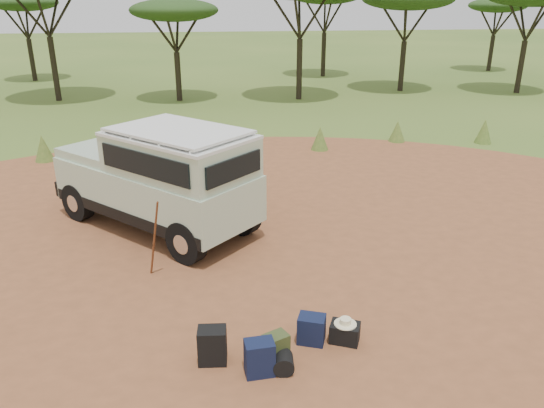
{
  "coord_description": "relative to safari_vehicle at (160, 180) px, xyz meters",
  "views": [
    {
      "loc": [
        -0.98,
        -8.8,
        4.99
      ],
      "look_at": [
        0.37,
        1.13,
        1.0
      ],
      "focal_mm": 35.0,
      "sensor_mm": 36.0,
      "label": 1
    }
  ],
  "objects": [
    {
      "name": "dirt_clearing",
      "position": [
        1.95,
        -2.49,
        -1.16
      ],
      "size": [
        23.0,
        23.0,
        0.01
      ],
      "primitive_type": "cylinder",
      "color": "brown",
      "rests_on": "ground"
    },
    {
      "name": "hard_case",
      "position": [
        2.99,
        -4.7,
        -1.01
      ],
      "size": [
        0.53,
        0.46,
        0.31
      ],
      "primitive_type": "cube",
      "rotation": [
        0.0,
        0.0,
        -0.42
      ],
      "color": "black",
      "rests_on": "ground"
    },
    {
      "name": "grass_fringe",
      "position": [
        2.06,
        6.18,
        -0.76
      ],
      "size": [
        36.6,
        1.6,
        0.9
      ],
      "color": "#456624",
      "rests_on": "ground"
    },
    {
      "name": "ground",
      "position": [
        1.95,
        -2.49,
        -1.16
      ],
      "size": [
        140.0,
        140.0,
        0.0
      ],
      "primitive_type": "plane",
      "color": "#456624",
      "rests_on": "ground"
    },
    {
      "name": "backpack_black",
      "position": [
        0.97,
        -4.91,
        -0.88
      ],
      "size": [
        0.43,
        0.34,
        0.56
      ],
      "primitive_type": "cube",
      "rotation": [
        0.0,
        0.0,
        -0.09
      ],
      "color": "black",
      "rests_on": "ground"
    },
    {
      "name": "stuff_sack",
      "position": [
        1.94,
        -5.27,
        -1.01
      ],
      "size": [
        0.32,
        0.32,
        0.3
      ],
      "primitive_type": "cylinder",
      "rotation": [
        1.57,
        0.0,
        -0.08
      ],
      "color": "black",
      "rests_on": "ground"
    },
    {
      "name": "safari_vehicle",
      "position": [
        0.0,
        0.0,
        0.0
      ],
      "size": [
        4.84,
        4.83,
        2.41
      ],
      "rotation": [
        0.0,
        0.0,
        -0.78
      ],
      "color": "#ADC3A7",
      "rests_on": "ground"
    },
    {
      "name": "duffel_navy",
      "position": [
        2.48,
        -4.64,
        -0.93
      ],
      "size": [
        0.49,
        0.43,
        0.45
      ],
      "primitive_type": "cube",
      "rotation": [
        0.0,
        0.0,
        -0.37
      ],
      "color": "#111B37",
      "rests_on": "ground"
    },
    {
      "name": "backpack_navy",
      "position": [
        1.61,
        -5.26,
        -0.9
      ],
      "size": [
        0.43,
        0.32,
        0.53
      ],
      "primitive_type": "cube",
      "rotation": [
        0.0,
        0.0,
        0.07
      ],
      "color": "#111B37",
      "rests_on": "ground"
    },
    {
      "name": "walking_staff",
      "position": [
        0.0,
        -2.27,
        -0.37
      ],
      "size": [
        0.32,
        0.35,
        1.58
      ],
      "primitive_type": "cylinder",
      "rotation": [
        0.25,
        0.0,
        0.72
      ],
      "color": "brown",
      "rests_on": "ground"
    },
    {
      "name": "backpack_olive",
      "position": [
        1.87,
        -5.06,
        -0.92
      ],
      "size": [
        0.42,
        0.37,
        0.48
      ],
      "primitive_type": "cube",
      "rotation": [
        0.0,
        0.0,
        0.44
      ],
      "color": "#3D4620",
      "rests_on": "ground"
    },
    {
      "name": "safari_hat",
      "position": [
        2.99,
        -4.7,
        -0.81
      ],
      "size": [
        0.34,
        0.34,
        0.1
      ],
      "color": "beige",
      "rests_on": "hard_case"
    }
  ]
}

